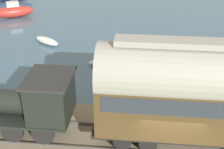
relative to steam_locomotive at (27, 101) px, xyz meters
name	(u,v)px	position (x,y,z in m)	size (l,w,h in m)	color
rail_embankment	(167,146)	(0.00, -6.20, -1.99)	(5.25, 56.00, 0.67)	#84755B
steam_locomotive	(27,101)	(0.00, 0.00, 0.00)	(2.29, 5.44, 3.13)	black
passenger_coach	(200,91)	(0.00, -7.25, 0.98)	(2.46, 8.58, 4.71)	black
sailboat_red	(13,11)	(18.38, 8.15, -1.60)	(2.98, 4.06, 8.62)	#B72D23
rowboat_off_pier	(109,61)	(8.67, -2.58, -2.06)	(1.62, 2.96, 0.41)	beige
rowboat_mid_harbor	(47,41)	(11.79, 2.81, -1.99)	(1.93, 2.50, 0.55)	silver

